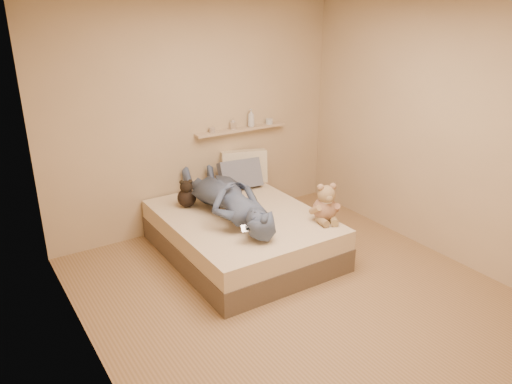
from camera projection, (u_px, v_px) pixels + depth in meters
room at (298, 160)px, 4.20m from camera, size 3.80×3.80×3.80m
bed at (242, 234)px, 5.32m from camera, size 1.50×1.90×0.45m
game_console at (250, 228)px, 4.59m from camera, size 0.18×0.12×0.06m
teddy_bear at (326, 206)px, 5.04m from camera, size 0.32×0.34×0.41m
dark_plush at (187, 195)px, 5.39m from camera, size 0.20×0.20×0.31m
pillow_cream at (244, 167)px, 6.08m from camera, size 0.58×0.36×0.41m
pillow_grey at (240, 174)px, 5.92m from camera, size 0.53×0.33×0.37m
person at (227, 197)px, 5.17m from camera, size 0.70×1.67×0.39m
wall_shelf at (241, 129)px, 5.99m from camera, size 1.20×0.12×0.03m
shelf_bottles at (247, 121)px, 6.00m from camera, size 0.88×0.11×0.22m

